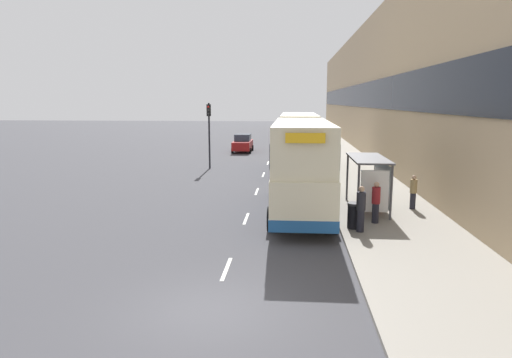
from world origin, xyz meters
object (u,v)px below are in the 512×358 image
Objects in this scene: car_1 at (243,143)px; traffic_light_far_kerb at (209,125)px; car_0 at (293,137)px; double_decker_bus_near at (302,165)px; pedestrian_at_shelter at (413,192)px; double_decker_bus_ahead at (299,142)px; pedestrian_1 at (376,202)px; bus_shelter at (373,174)px; pedestrian_2 at (361,209)px; litter_bin at (354,215)px; car_2 at (295,131)px.

traffic_light_far_kerb is (-1.32, -12.04, 2.51)m from car_1.
car_0 is 0.80× the size of traffic_light_far_kerb.
double_decker_bus_near is 15.61m from traffic_light_far_kerb.
car_1 is at bearing 113.25° from pedestrian_at_shelter.
car_1 is 2.75× the size of pedestrian_at_shelter.
car_0 is 23.09m from traffic_light_far_kerb.
double_decker_bus_ahead is 7.16m from traffic_light_far_kerb.
traffic_light_far_kerb reaches higher than car_1.
double_decker_bus_near is at bearing 146.75° from pedestrian_1.
car_1 is at bearing 108.90° from bus_shelter.
traffic_light_far_kerb reaches higher than double_decker_bus_ahead.
pedestrian_at_shelter is 5.12m from pedestrian_2.
traffic_light_far_kerb is at bearing 167.50° from double_decker_bus_ahead.
double_decker_bus_ahead is 23.57m from car_0.
pedestrian_2 reaches higher than pedestrian_1.
pedestrian_1 is at bearing -95.40° from bus_shelter.
car_0 is (-0.36, 23.52, -1.46)m from double_decker_bus_ahead.
double_decker_bus_ahead reaches higher than pedestrian_2.
bus_shelter reaches higher than car_1.
pedestrian_1 is (3.42, -37.99, 0.21)m from car_0.
pedestrian_at_shelter is at bearing -80.89° from car_0.
double_decker_bus_near is at bearing -90.15° from double_decker_bus_ahead.
car_1 reaches higher than car_0.
litter_bin is at bearing 111.29° from pedestrian_2.
pedestrian_1 is at bearing -78.06° from double_decker_bus_ahead.
double_decker_bus_near reaches higher than car_0.
car_2 is at bearing 87.97° from car_0.
car_1 is 30.45m from pedestrian_2.
car_1 is 2.55× the size of pedestrian_1.
double_decker_bus_near is 5.51× the size of pedestrian_2.
traffic_light_far_kerb is (-9.14, 17.39, 2.34)m from pedestrian_2.
double_decker_bus_ahead is at bearing -90.01° from car_2.
car_1 is at bearing 104.77° from litter_bin.
traffic_light_far_kerb reaches higher than litter_bin.
pedestrian_1 is 0.35× the size of traffic_light_far_kerb.
bus_shelter is at bearing -84.22° from car_0.
double_decker_bus_ahead is 16.06m from pedestrian_2.
litter_bin is at bearing -138.37° from pedestrian_1.
bus_shelter is at bearing -165.40° from pedestrian_at_shelter.
bus_shelter is at bearing -53.63° from traffic_light_far_kerb.
double_decker_bus_near is 3.94m from litter_bin.
bus_shelter is at bearing 2.71° from double_decker_bus_near.
car_1 is (-8.85, 25.86, -0.97)m from bus_shelter.
double_decker_bus_near reaches higher than pedestrian_2.
double_decker_bus_ahead is 2.37× the size of car_1.
double_decker_bus_near is 9.59× the size of litter_bin.
traffic_light_far_kerb is at bearing 132.56° from pedestrian_at_shelter.
bus_shelter is 3.53m from litter_bin.
car_1 is at bearing 112.38° from double_decker_bus_ahead.
double_decker_bus_near is 5.72× the size of pedestrian_1.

